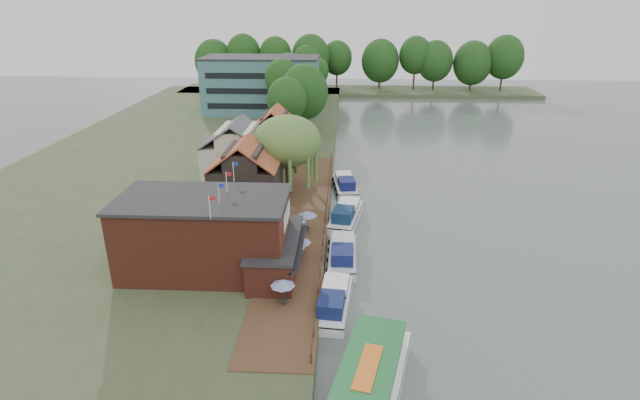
{
  "coord_description": "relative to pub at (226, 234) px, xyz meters",
  "views": [
    {
      "loc": [
        -3.23,
        -41.99,
        24.73
      ],
      "look_at": [
        -6.0,
        12.0,
        3.0
      ],
      "focal_mm": 28.0,
      "sensor_mm": 36.0,
      "label": 1
    }
  ],
  "objects": [
    {
      "name": "tour_boat",
      "position": [
        12.32,
        -16.33,
        -3.0
      ],
      "size": [
        7.67,
        15.65,
        3.29
      ],
      "primitive_type": null,
      "rotation": [
        0.0,
        0.0,
        -0.24
      ],
      "color": "silver",
      "rests_on": "ground"
    },
    {
      "name": "cottage_c",
      "position": [
        0.0,
        34.0,
        0.6
      ],
      "size": [
        7.6,
        7.6,
        8.5
      ],
      "primitive_type": null,
      "color": "black",
      "rests_on": "land_bank"
    },
    {
      "name": "cruiser_0",
      "position": [
        10.07,
        -4.67,
        -3.53
      ],
      "size": [
        3.88,
        9.6,
        2.25
      ],
      "primitive_type": null,
      "rotation": [
        0.0,
        0.0,
        -0.09
      ],
      "color": "white",
      "rests_on": "ground"
    },
    {
      "name": "willow",
      "position": [
        3.5,
        20.0,
        1.56
      ],
      "size": [
        8.6,
        8.6,
        10.43
      ],
      "primitive_type": null,
      "color": "#476B2D",
      "rests_on": "land_bank"
    },
    {
      "name": "cruiser_2",
      "position": [
        11.07,
        13.59,
        -3.43
      ],
      "size": [
        4.99,
        10.45,
        2.44
      ],
      "primitive_type": null,
      "rotation": [
        0.0,
        0.0,
        -0.18
      ],
      "color": "white",
      "rests_on": "ground"
    },
    {
      "name": "pub",
      "position": [
        0.0,
        0.0,
        0.0
      ],
      "size": [
        20.0,
        11.0,
        7.3
      ],
      "primitive_type": null,
      "color": "maroon",
      "rests_on": "land_bank"
    },
    {
      "name": "bank_tree_1",
      "position": [
        3.06,
        51.67,
        2.86
      ],
      "size": [
        8.92,
        8.92,
        13.03
      ],
      "primitive_type": null,
      "color": "#143811",
      "rests_on": "land_bank"
    },
    {
      "name": "hotel_block",
      "position": [
        -8.0,
        71.0,
        2.5
      ],
      "size": [
        25.4,
        12.4,
        12.3
      ],
      "primitive_type": null,
      "color": "#38666B",
      "rests_on": "land_bank"
    },
    {
      "name": "quay_rail",
      "position": [
        8.7,
        11.5,
        -3.15
      ],
      "size": [
        0.2,
        49.0,
        1.0
      ],
      "primitive_type": null,
      "color": "black",
      "rests_on": "land_bank"
    },
    {
      "name": "cottage_a",
      "position": [
        -1.0,
        15.0,
        0.6
      ],
      "size": [
        8.6,
        7.6,
        8.5
      ],
      "primitive_type": null,
      "color": "black",
      "rests_on": "land_bank"
    },
    {
      "name": "bank_tree_0",
      "position": [
        0.73,
        43.68,
        2.25
      ],
      "size": [
        6.75,
        6.75,
        11.81
      ],
      "primitive_type": null,
      "color": "#143811",
      "rests_on": "land_bank"
    },
    {
      "name": "umbrella_1",
      "position": [
        6.22,
        0.95,
        -2.36
      ],
      "size": [
        1.95,
        1.95,
        2.38
      ],
      "primitive_type": null,
      "color": "navy",
      "rests_on": "quay_deck"
    },
    {
      "name": "cruiser_1",
      "position": [
        10.75,
        3.92,
        -3.49
      ],
      "size": [
        3.16,
        9.64,
        2.32
      ],
      "primitive_type": null,
      "rotation": [
        0.0,
        0.0,
        -0.01
      ],
      "color": "silver",
      "rests_on": "ground"
    },
    {
      "name": "umbrella_3",
      "position": [
        5.91,
        6.41,
        -2.36
      ],
      "size": [
        2.25,
        2.25,
        2.38
      ],
      "primitive_type": null,
      "color": "navy",
      "rests_on": "quay_deck"
    },
    {
      "name": "umbrella_2",
      "position": [
        6.61,
        2.06,
        -2.36
      ],
      "size": [
        2.2,
        2.2,
        2.38
      ],
      "primitive_type": null,
      "color": "navy",
      "rests_on": "quay_deck"
    },
    {
      "name": "cruiser_3",
      "position": [
        10.93,
        24.24,
        -3.49
      ],
      "size": [
        4.24,
        9.89,
        2.31
      ],
      "primitive_type": null,
      "rotation": [
        0.0,
        0.0,
        0.12
      ],
      "color": "silver",
      "rests_on": "ground"
    },
    {
      "name": "quay_deck",
      "position": [
        6.0,
        11.0,
        -3.6
      ],
      "size": [
        6.0,
        50.0,
        0.1
      ],
      "primitive_type": "cube",
      "color": "#47301E",
      "rests_on": "land_bank"
    },
    {
      "name": "swan",
      "position": [
        11.76,
        -10.68,
        -4.43
      ],
      "size": [
        0.44,
        0.44,
        0.44
      ],
      "primitive_type": "sphere",
      "color": "white",
      "rests_on": "ground"
    },
    {
      "name": "bank_tree_4",
      "position": [
        3.47,
        85.33,
        1.8
      ],
      "size": [
        6.02,
        6.02,
        10.9
      ],
      "primitive_type": null,
      "color": "#143811",
      "rests_on": "land_bank"
    },
    {
      "name": "land_bank",
      "position": [
        -16.0,
        36.0,
        -4.15
      ],
      "size": [
        50.0,
        140.0,
        1.0
      ],
      "primitive_type": "cube",
      "color": "#384728",
      "rests_on": "ground"
    },
    {
      "name": "bank_tree_2",
      "position": [
        -1.83,
        58.7,
        2.96
      ],
      "size": [
        6.87,
        6.87,
        13.22
      ],
      "primitive_type": null,
      "color": "#143811",
      "rests_on": "land_bank"
    },
    {
      "name": "cottage_b",
      "position": [
        -4.0,
        25.0,
        0.6
      ],
      "size": [
        9.6,
        8.6,
        8.5
      ],
      "primitive_type": null,
      "color": "beige",
      "rests_on": "land_bank"
    },
    {
      "name": "bank_tree_3",
      "position": [
        -2.86,
        79.29,
        2.54
      ],
      "size": [
        8.72,
        8.72,
        12.39
      ],
      "primitive_type": null,
      "color": "#143811",
      "rests_on": "land_bank"
    },
    {
      "name": "umbrella_0",
      "position": [
        5.89,
        -5.83,
        -2.36
      ],
      "size": [
        2.07,
        2.07,
        2.38
      ],
      "primitive_type": null,
      "color": "navy",
      "rests_on": "quay_deck"
    },
    {
      "name": "umbrella_4",
      "position": [
        6.83,
        8.56,
        -2.36
      ],
      "size": [
        2.18,
        2.18,
        2.38
      ],
      "primitive_type": null,
      "color": "navy",
      "rests_on": "quay_deck"
    },
    {
      "name": "bank_tree_5",
      "position": [
        0.2,
        96.43,
        2.7
      ],
      "size": [
        7.57,
        7.57,
        12.71
      ],
      "primitive_type": null,
      "color": "#143811",
      "rests_on": "land_bank"
    },
    {
      "name": "ground",
      "position": [
        14.0,
        1.0,
        -4.65
      ],
      "size": [
        260.0,
        260.0,
        0.0
      ],
      "primitive_type": "plane",
      "color": "#4A5552",
      "rests_on": "ground"
    }
  ]
}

